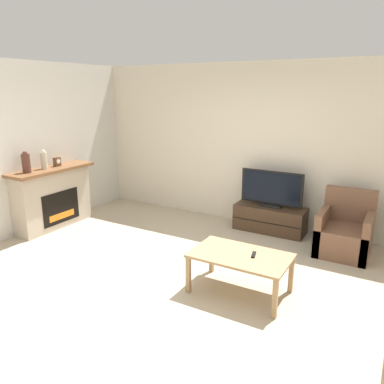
# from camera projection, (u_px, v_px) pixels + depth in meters

# --- Properties ---
(ground_plane) EXTENTS (24.00, 24.00, 0.00)m
(ground_plane) POSITION_uv_depth(u_px,v_px,m) (191.00, 284.00, 4.49)
(ground_plane) COLOR tan
(wall_back) EXTENTS (12.00, 0.06, 2.70)m
(wall_back) POSITION_uv_depth(u_px,v_px,m) (265.00, 146.00, 6.18)
(wall_back) COLOR beige
(wall_back) RESTS_ON ground
(wall_left) EXTENTS (0.06, 12.00, 2.70)m
(wall_left) POSITION_uv_depth(u_px,v_px,m) (8.00, 151.00, 5.69)
(wall_left) COLOR beige
(wall_left) RESTS_ON ground
(fireplace) EXTENTS (0.49, 1.45, 1.02)m
(fireplace) POSITION_uv_depth(u_px,v_px,m) (53.00, 197.00, 6.26)
(fireplace) COLOR #B7A893
(fireplace) RESTS_ON ground
(mantel_vase_left) EXTENTS (0.13, 0.13, 0.34)m
(mantel_vase_left) POSITION_uv_depth(u_px,v_px,m) (26.00, 163.00, 5.72)
(mantel_vase_left) COLOR #512D23
(mantel_vase_left) RESTS_ON fireplace
(mantel_vase_centre_left) EXTENTS (0.11, 0.11, 0.31)m
(mantel_vase_centre_left) POSITION_uv_depth(u_px,v_px,m) (44.00, 160.00, 5.99)
(mantel_vase_centre_left) COLOR beige
(mantel_vase_centre_left) RESTS_ON fireplace
(mantel_clock) EXTENTS (0.08, 0.11, 0.15)m
(mantel_clock) POSITION_uv_depth(u_px,v_px,m) (57.00, 162.00, 6.22)
(mantel_clock) COLOR brown
(mantel_clock) RESTS_ON fireplace
(tv_stand) EXTENTS (1.14, 0.44, 0.42)m
(tv_stand) POSITION_uv_depth(u_px,v_px,m) (270.00, 219.00, 6.12)
(tv_stand) COLOR #422D1E
(tv_stand) RESTS_ON ground
(tv) EXTENTS (1.01, 0.18, 0.59)m
(tv) POSITION_uv_depth(u_px,v_px,m) (271.00, 190.00, 5.99)
(tv) COLOR black
(tv) RESTS_ON tv_stand
(armchair) EXTENTS (0.70, 0.76, 0.89)m
(armchair) POSITION_uv_depth(u_px,v_px,m) (345.00, 233.00, 5.30)
(armchair) COLOR brown
(armchair) RESTS_ON ground
(coffee_table) EXTENTS (1.10, 0.66, 0.47)m
(coffee_table) POSITION_uv_depth(u_px,v_px,m) (240.00, 259.00, 4.21)
(coffee_table) COLOR #A37F56
(coffee_table) RESTS_ON ground
(remote) EXTENTS (0.07, 0.16, 0.02)m
(remote) POSITION_uv_depth(u_px,v_px,m) (254.00, 255.00, 4.16)
(remote) COLOR black
(remote) RESTS_ON coffee_table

